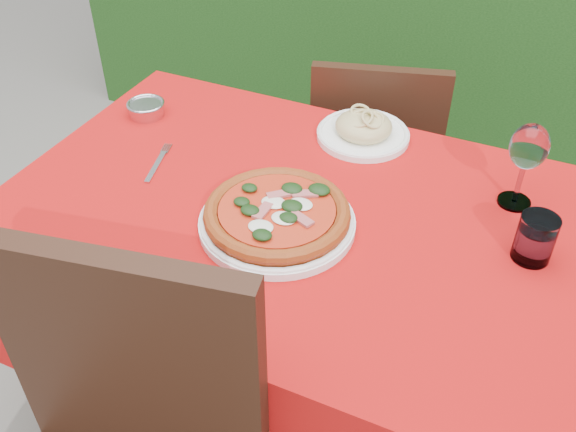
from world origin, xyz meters
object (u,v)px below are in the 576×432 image
at_px(pasta_plate, 363,130).
at_px(fork, 156,167).
at_px(chair_far, 373,161).
at_px(pizza_plate, 277,216).
at_px(steel_ramekin, 146,110).
at_px(water_glass, 535,240).
at_px(wine_glass, 528,150).

relative_size(pasta_plate, fork, 1.33).
height_order(chair_far, pizza_plate, chair_far).
height_order(fork, steel_ramekin, steel_ramekin).
height_order(chair_far, steel_ramekin, chair_far).
bearing_deg(pizza_plate, chair_far, 90.08).
relative_size(water_glass, fork, 0.57).
bearing_deg(fork, water_glass, -11.94).
height_order(wine_glass, steel_ramekin, wine_glass).
distance_m(chair_far, fork, 0.76).
xyz_separation_m(chair_far, steel_ramekin, (-0.51, -0.43, 0.28)).
relative_size(chair_far, pasta_plate, 3.63).
distance_m(wine_glass, steel_ramekin, 0.95).
xyz_separation_m(chair_far, pasta_plate, (0.05, -0.29, 0.29)).
relative_size(fork, steel_ramekin, 1.91).
distance_m(pizza_plate, water_glass, 0.51).
relative_size(water_glass, steel_ramekin, 1.08).
relative_size(pasta_plate, water_glass, 2.35).
distance_m(pizza_plate, fork, 0.36).
height_order(pasta_plate, wine_glass, wine_glass).
xyz_separation_m(fork, steel_ramekin, (-0.16, 0.19, 0.01)).
relative_size(chair_far, water_glass, 8.53).
relative_size(pasta_plate, wine_glass, 1.17).
xyz_separation_m(pasta_plate, water_glass, (0.45, -0.28, 0.02)).
relative_size(wine_glass, steel_ramekin, 2.16).
bearing_deg(fork, pizza_plate, -27.24).
bearing_deg(water_glass, pasta_plate, 148.10).
distance_m(chair_far, wine_glass, 0.72).
height_order(water_glass, steel_ramekin, water_glass).
relative_size(pasta_plate, steel_ramekin, 2.53).
xyz_separation_m(pizza_plate, pasta_plate, (0.05, 0.40, -0.00)).
bearing_deg(water_glass, wine_glass, 109.33).
bearing_deg(wine_glass, chair_far, 137.09).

